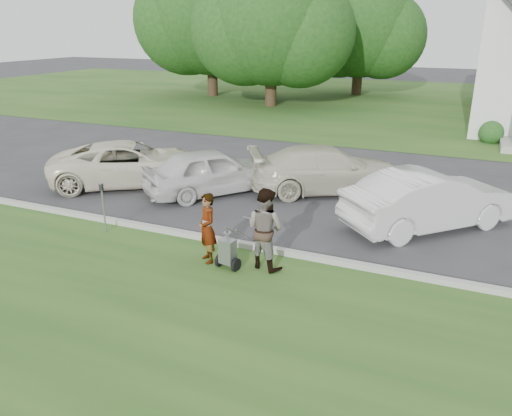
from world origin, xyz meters
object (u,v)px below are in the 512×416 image
Objects in this scene: parking_meter_near at (103,202)px; car_a at (130,164)px; car_b at (212,171)px; car_c at (328,169)px; tree_back at (360,31)px; tree_far at (210,17)px; person_right at (265,229)px; person_left at (207,229)px; car_d at (429,200)px; striping_cart at (228,252)px; tree_left at (271,25)px.

car_a is (-1.96, 3.74, -0.12)m from parking_meter_near.
car_c is (3.33, 1.69, -0.00)m from car_b.
tree_back is 1.84× the size of car_a.
tree_far is at bearing 112.18° from parking_meter_near.
tree_far is at bearing -24.07° from car_b.
parking_meter_near is (-4.61, 0.20, -0.08)m from person_right.
tree_back is at bearing -20.66° from car_c.
parking_meter_near is (-3.31, 0.46, 0.03)m from person_left.
striping_cart is at bearing 93.30° from car_d.
tree_far is at bearing 159.66° from person_left.
tree_far is 10.89× the size of striping_cart.
car_d reaches higher than striping_cart.
parking_meter_near is at bearing -79.22° from tree_left.
car_a is (-1.78, -26.25, -4.00)m from tree_back.
tree_left is 2.45× the size of car_b.
parking_meter_near is at bearing -179.43° from striping_cart.
car_a is at bearing -14.94° from person_right.
striping_cart is (14.08, -25.59, -5.29)m from tree_far.
person_right is (8.79, -22.19, -4.19)m from tree_left.
car_d is at bearing -112.26° from person_right.
tree_back is 25.07m from car_c.
car_d is (7.69, 3.70, -0.07)m from parking_meter_near.
tree_back is at bearing 90.35° from parking_meter_near.
tree_far is 23.32m from car_a.
tree_left reaches higher than striping_cart.
person_right reaches higher than striping_cart.
tree_far is 7.16× the size of person_left.
person_left is 0.31× the size of car_a.
tree_back is 30.90m from person_left.
tree_left is 19.26m from car_b.
person_right reaches higher than parking_meter_near.
tree_far reaches higher than car_b.
striping_cart is 7.29m from car_a.
car_d is at bearing -151.72° from car_c.
car_d is at bearing -73.32° from tree_back.
person_right is at bearing 168.40° from car_b.
car_c is at bearing 94.95° from striping_cart.
parking_meter_near is (10.19, -24.99, -4.85)m from tree_far.
person_right is at bearing -68.38° from tree_left.
car_a is at bearing 152.78° from striping_cart.
car_a is 9.65m from car_d.
tree_back is 9.00× the size of striping_cart.
striping_cart is 0.25× the size of car_b.
striping_cart is at bearing 144.36° from car_c.
car_c reaches higher than parking_meter_near.
tree_left is 8.95m from tree_back.
striping_cart is 0.23× the size of car_d.
tree_left is 18.95m from car_c.
striping_cart is at bearing -61.18° from tree_far.
striping_cart is 3.96m from parking_meter_near.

